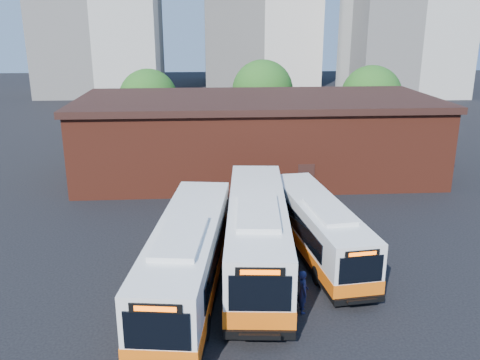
{
  "coord_description": "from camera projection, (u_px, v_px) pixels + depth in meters",
  "views": [
    {
      "loc": [
        -4.15,
        -20.72,
        12.21
      ],
      "look_at": [
        -2.25,
        7.29,
        3.41
      ],
      "focal_mm": 38.0,
      "sensor_mm": 36.0,
      "label": 1
    }
  ],
  "objects": [
    {
      "name": "depot_building",
      "position": [
        257.0,
        135.0,
        41.71
      ],
      "size": [
        28.6,
        12.6,
        6.4
      ],
      "color": "maroon",
      "rests_on": "ground"
    },
    {
      "name": "bus_midwest",
      "position": [
        257.0,
        236.0,
        25.9
      ],
      "size": [
        4.03,
        14.12,
        3.8
      ],
      "rotation": [
        0.0,
        0.0,
        -0.08
      ],
      "color": "white",
      "rests_on": "ground"
    },
    {
      "name": "transit_worker",
      "position": [
        303.0,
        291.0,
        22.06
      ],
      "size": [
        0.48,
        0.72,
        1.97
      ],
      "primitive_type": "imported",
      "rotation": [
        0.0,
        0.0,
        1.58
      ],
      "color": "#131739",
      "rests_on": "ground"
    },
    {
      "name": "bus_mideast",
      "position": [
        318.0,
        230.0,
        27.4
      ],
      "size": [
        3.7,
        11.79,
        3.17
      ],
      "rotation": [
        0.0,
        0.0,
        0.12
      ],
      "color": "white",
      "rests_on": "ground"
    },
    {
      "name": "bus_west",
      "position": [
        188.0,
        261.0,
        23.42
      ],
      "size": [
        4.44,
        13.57,
        3.64
      ],
      "rotation": [
        0.0,
        0.0,
        -0.13
      ],
      "color": "white",
      "rests_on": "ground"
    },
    {
      "name": "tree_mid",
      "position": [
        263.0,
        91.0,
        54.63
      ],
      "size": [
        6.56,
        6.56,
        8.36
      ],
      "color": "#382314",
      "rests_on": "ground"
    },
    {
      "name": "tree_east",
      "position": [
        371.0,
        96.0,
        52.56
      ],
      "size": [
        6.24,
        6.24,
        7.96
      ],
      "color": "#382314",
      "rests_on": "ground"
    },
    {
      "name": "tree_west",
      "position": [
        148.0,
        98.0,
        52.08
      ],
      "size": [
        6.0,
        6.0,
        7.65
      ],
      "color": "#382314",
      "rests_on": "ground"
    },
    {
      "name": "ground",
      "position": [
        299.0,
        295.0,
        23.65
      ],
      "size": [
        220.0,
        220.0,
        0.0
      ],
      "primitive_type": "plane",
      "color": "black"
    }
  ]
}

